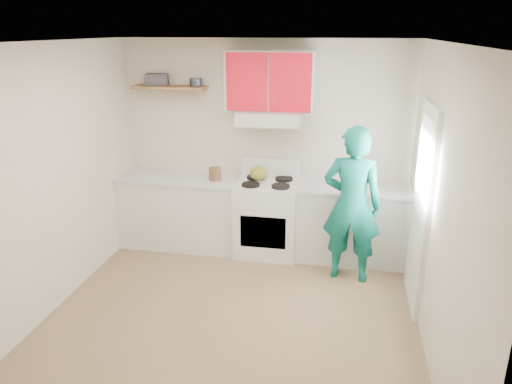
% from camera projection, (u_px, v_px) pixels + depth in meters
% --- Properties ---
extents(floor, '(3.80, 3.80, 0.00)m').
position_uv_depth(floor, '(231.00, 320.00, 4.71)').
color(floor, brown).
rests_on(floor, ground).
extents(ceiling, '(3.60, 3.80, 0.04)m').
position_uv_depth(ceiling, '(225.00, 42.00, 3.86)').
color(ceiling, white).
rests_on(ceiling, floor).
extents(back_wall, '(3.60, 0.04, 2.60)m').
position_uv_depth(back_wall, '(264.00, 146.00, 6.05)').
color(back_wall, beige).
rests_on(back_wall, floor).
extents(front_wall, '(3.60, 0.04, 2.60)m').
position_uv_depth(front_wall, '(141.00, 312.00, 2.52)').
color(front_wall, beige).
rests_on(front_wall, floor).
extents(left_wall, '(0.04, 3.80, 2.60)m').
position_uv_depth(left_wall, '(46.00, 183.00, 4.60)').
color(left_wall, beige).
rests_on(left_wall, floor).
extents(right_wall, '(0.04, 3.80, 2.60)m').
position_uv_depth(right_wall, '(440.00, 208.00, 3.97)').
color(right_wall, beige).
rests_on(right_wall, floor).
extents(door, '(0.05, 0.85, 2.05)m').
position_uv_depth(door, '(421.00, 209.00, 4.71)').
color(door, white).
rests_on(door, floor).
extents(door_glass, '(0.01, 0.55, 0.95)m').
position_uv_depth(door_glass, '(423.00, 167.00, 4.58)').
color(door_glass, white).
rests_on(door_glass, door).
extents(counter_left, '(1.52, 0.60, 0.90)m').
position_uv_depth(counter_left, '(181.00, 212.00, 6.23)').
color(counter_left, silver).
rests_on(counter_left, floor).
extents(counter_right, '(1.32, 0.60, 0.90)m').
position_uv_depth(counter_right, '(352.00, 224.00, 5.85)').
color(counter_right, silver).
rests_on(counter_right, floor).
extents(stove, '(0.76, 0.65, 0.92)m').
position_uv_depth(stove, '(267.00, 218.00, 6.00)').
color(stove, white).
rests_on(stove, floor).
extents(range_hood, '(0.76, 0.44, 0.15)m').
position_uv_depth(range_hood, '(270.00, 118.00, 5.70)').
color(range_hood, silver).
rests_on(range_hood, back_wall).
extents(upper_cabinets, '(1.02, 0.33, 0.70)m').
position_uv_depth(upper_cabinets, '(271.00, 81.00, 5.61)').
color(upper_cabinets, red).
rests_on(upper_cabinets, back_wall).
extents(shelf, '(0.90, 0.30, 0.04)m').
position_uv_depth(shelf, '(170.00, 87.00, 5.88)').
color(shelf, brown).
rests_on(shelf, back_wall).
extents(books, '(0.31, 0.26, 0.14)m').
position_uv_depth(books, '(157.00, 80.00, 5.91)').
color(books, '#3B343B').
rests_on(books, shelf).
extents(tin, '(0.20, 0.20, 0.09)m').
position_uv_depth(tin, '(196.00, 82.00, 5.83)').
color(tin, '#333D4C').
rests_on(tin, shelf).
extents(kettle, '(0.26, 0.26, 0.18)m').
position_uv_depth(kettle, '(258.00, 173.00, 5.94)').
color(kettle, olive).
rests_on(kettle, stove).
extents(crock, '(0.16, 0.16, 0.18)m').
position_uv_depth(crock, '(215.00, 175.00, 5.94)').
color(crock, '#4F3922').
rests_on(crock, counter_left).
extents(cutting_board, '(0.34, 0.27, 0.02)m').
position_uv_depth(cutting_board, '(340.00, 187.00, 5.74)').
color(cutting_board, olive).
rests_on(cutting_board, counter_right).
extents(silicone_mat, '(0.37, 0.33, 0.01)m').
position_uv_depth(silicone_mat, '(374.00, 191.00, 5.61)').
color(silicone_mat, red).
rests_on(silicone_mat, counter_right).
extents(person, '(0.68, 0.49, 1.76)m').
position_uv_depth(person, '(352.00, 205.00, 5.24)').
color(person, '#0B6B62').
rests_on(person, floor).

